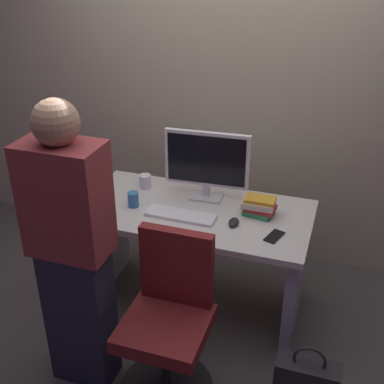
# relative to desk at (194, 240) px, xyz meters

# --- Properties ---
(ground_plane) EXTENTS (9.00, 9.00, 0.00)m
(ground_plane) POSITION_rel_desk_xyz_m (0.00, 0.00, -0.51)
(ground_plane) COLOR #4C4742
(wall_back) EXTENTS (6.40, 0.10, 3.00)m
(wall_back) POSITION_rel_desk_xyz_m (0.00, 0.84, 0.99)
(wall_back) COLOR tan
(wall_back) RESTS_ON ground
(desk) EXTENTS (1.44, 0.73, 0.74)m
(desk) POSITION_rel_desk_xyz_m (0.00, 0.00, 0.00)
(desk) COLOR beige
(desk) RESTS_ON ground
(office_chair) EXTENTS (0.52, 0.52, 0.94)m
(office_chair) POSITION_rel_desk_xyz_m (0.09, -0.70, -0.08)
(office_chair) COLOR black
(office_chair) RESTS_ON ground
(person_at_desk) EXTENTS (0.40, 0.24, 1.64)m
(person_at_desk) POSITION_rel_desk_xyz_m (-0.39, -0.78, 0.33)
(person_at_desk) COLOR #262838
(person_at_desk) RESTS_ON ground
(monitor) EXTENTS (0.54, 0.15, 0.46)m
(monitor) POSITION_rel_desk_xyz_m (0.02, 0.17, 0.48)
(monitor) COLOR silver
(monitor) RESTS_ON desk
(keyboard) EXTENTS (0.43, 0.14, 0.02)m
(keyboard) POSITION_rel_desk_xyz_m (-0.05, -0.11, 0.24)
(keyboard) COLOR white
(keyboard) RESTS_ON desk
(mouse) EXTENTS (0.06, 0.10, 0.03)m
(mouse) POSITION_rel_desk_xyz_m (0.27, -0.10, 0.24)
(mouse) COLOR black
(mouse) RESTS_ON desk
(cup_near_keyboard) EXTENTS (0.07, 0.07, 0.10)m
(cup_near_keyboard) POSITION_rel_desk_xyz_m (-0.38, -0.08, 0.28)
(cup_near_keyboard) COLOR #3372B2
(cup_near_keyboard) RESTS_ON desk
(cup_by_monitor) EXTENTS (0.08, 0.08, 0.09)m
(cup_by_monitor) POSITION_rel_desk_xyz_m (-0.41, 0.18, 0.27)
(cup_by_monitor) COLOR silver
(cup_by_monitor) RESTS_ON desk
(book_stack) EXTENTS (0.20, 0.16, 0.12)m
(book_stack) POSITION_rel_desk_xyz_m (0.39, 0.07, 0.29)
(book_stack) COLOR #338C59
(book_stack) RESTS_ON desk
(cell_phone) EXTENTS (0.11, 0.16, 0.01)m
(cell_phone) POSITION_rel_desk_xyz_m (0.53, -0.15, 0.23)
(cell_phone) COLOR black
(cell_phone) RESTS_ON desk
(handbag) EXTENTS (0.34, 0.14, 0.38)m
(handbag) POSITION_rel_desk_xyz_m (0.82, -0.57, -0.37)
(handbag) COLOR #262628
(handbag) RESTS_ON ground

